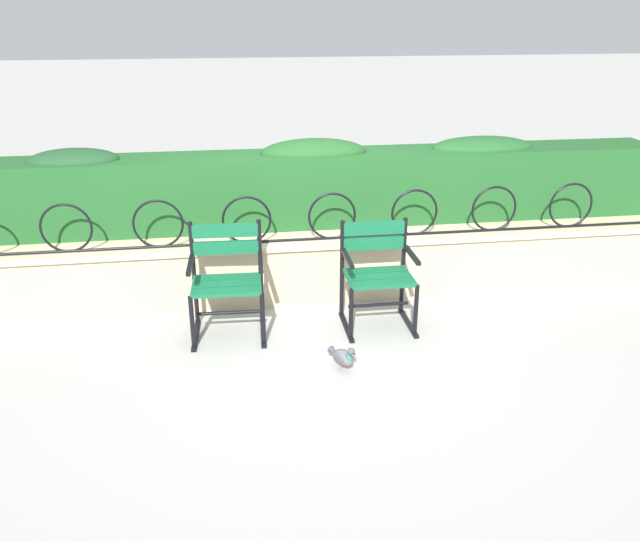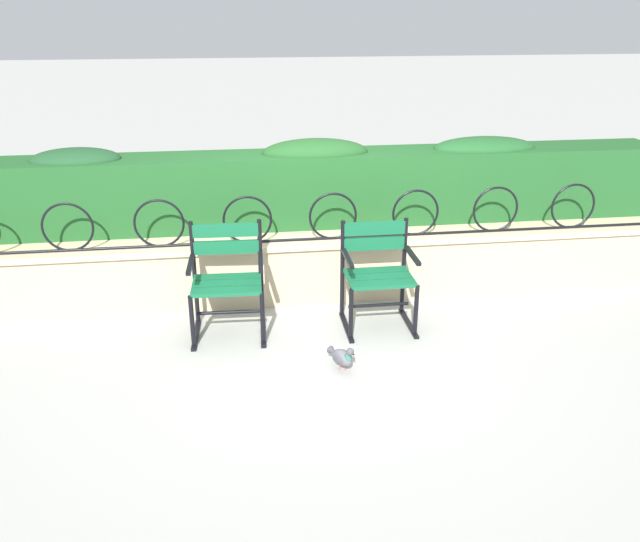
% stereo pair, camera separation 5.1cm
% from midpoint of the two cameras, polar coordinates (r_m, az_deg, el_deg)
% --- Properties ---
extents(ground_plane, '(60.00, 60.00, 0.00)m').
position_cam_midpoint_polar(ground_plane, '(5.23, 0.36, -5.80)').
color(ground_plane, '#9E9E99').
extents(stone_wall, '(6.91, 0.41, 0.58)m').
position_cam_midpoint_polar(stone_wall, '(5.79, -0.71, 0.31)').
color(stone_wall, tan).
rests_on(stone_wall, ground).
extents(iron_arch_fence, '(6.38, 0.02, 0.42)m').
position_cam_midpoint_polar(iron_arch_fence, '(5.54, -2.15, 4.47)').
color(iron_arch_fence, black).
rests_on(iron_arch_fence, stone_wall).
extents(hedge_row, '(6.77, 0.52, 0.78)m').
position_cam_midpoint_polar(hedge_row, '(5.99, -1.15, 7.63)').
color(hedge_row, '#1E5123').
rests_on(hedge_row, stone_wall).
extents(park_chair_left, '(0.60, 0.54, 0.89)m').
position_cam_midpoint_polar(park_chair_left, '(5.18, -7.92, -0.56)').
color(park_chair_left, '#145B38').
rests_on(park_chair_left, ground).
extents(park_chair_right, '(0.57, 0.52, 0.85)m').
position_cam_midpoint_polar(park_chair_right, '(5.28, 5.37, -0.09)').
color(park_chair_right, '#145B38').
rests_on(park_chair_right, ground).
extents(pigeon_near_chairs, '(0.18, 0.27, 0.22)m').
position_cam_midpoint_polar(pigeon_near_chairs, '(4.73, 2.27, -7.54)').
color(pigeon_near_chairs, '#5B5B66').
rests_on(pigeon_near_chairs, ground).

